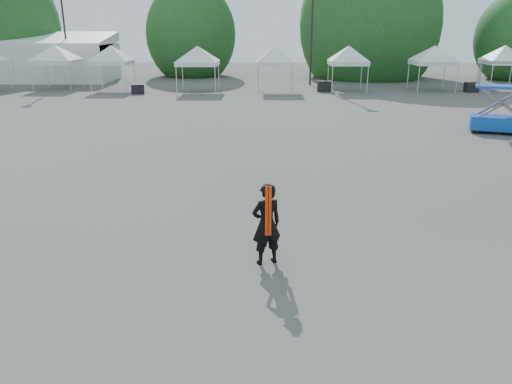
{
  "coord_description": "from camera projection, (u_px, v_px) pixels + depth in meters",
  "views": [
    {
      "loc": [
        -0.69,
        -10.62,
        4.66
      ],
      "look_at": [
        -0.89,
        -0.5,
        1.3
      ],
      "focal_mm": 35.0,
      "sensor_mm": 36.0,
      "label": 1
    }
  ],
  "objects": [
    {
      "name": "light_pole_west",
      "position": [
        63.0,
        13.0,
        42.31
      ],
      "size": [
        0.6,
        0.25,
        10.3
      ],
      "color": "black",
      "rests_on": "ground"
    },
    {
      "name": "tent_e",
      "position": [
        275.0,
        50.0,
        36.53
      ],
      "size": [
        3.84,
        3.84,
        3.88
      ],
      "color": "silver",
      "rests_on": "ground"
    },
    {
      "name": "scissor_lift",
      "position": [
        503.0,
        98.0,
        22.51
      ],
      "size": [
        2.72,
        1.96,
        3.17
      ],
      "rotation": [
        0.0,
        0.0,
        -0.33
      ],
      "color": "navy",
      "rests_on": "ground"
    },
    {
      "name": "tent_d",
      "position": [
        197.0,
        50.0,
        36.46
      ],
      "size": [
        4.22,
        4.22,
        3.88
      ],
      "color": "silver",
      "rests_on": "ground"
    },
    {
      "name": "ground",
      "position": [
        295.0,
        239.0,
        11.53
      ],
      "size": [
        120.0,
        120.0,
        0.0
      ],
      "primitive_type": "plane",
      "color": "#474442",
      "rests_on": "ground"
    },
    {
      "name": "marquee",
      "position": [
        28.0,
        58.0,
        44.53
      ],
      "size": [
        15.0,
        6.25,
        4.23
      ],
      "color": "white",
      "rests_on": "ground"
    },
    {
      "name": "tree_mid_w",
      "position": [
        191.0,
        35.0,
        48.39
      ],
      "size": [
        4.16,
        4.16,
        6.33
      ],
      "color": "#382314",
      "rests_on": "ground"
    },
    {
      "name": "crate_east",
      "position": [
        471.0,
        87.0,
        37.19
      ],
      "size": [
        0.93,
        0.73,
        0.71
      ],
      "primitive_type": "cube",
      "rotation": [
        0.0,
        0.0,
        0.02
      ],
      "color": "black",
      "rests_on": "ground"
    },
    {
      "name": "tent_c",
      "position": [
        111.0,
        49.0,
        37.36
      ],
      "size": [
        3.96,
        3.96,
        3.88
      ],
      "color": "silver",
      "rests_on": "ground"
    },
    {
      "name": "tent_f",
      "position": [
        349.0,
        49.0,
        36.94
      ],
      "size": [
        3.93,
        3.93,
        3.88
      ],
      "color": "silver",
      "rests_on": "ground"
    },
    {
      "name": "crate_west",
      "position": [
        138.0,
        89.0,
        36.28
      ],
      "size": [
        1.06,
        0.95,
        0.69
      ],
      "primitive_type": "cube",
      "rotation": [
        0.0,
        0.0,
        0.36
      ],
      "color": "black",
      "rests_on": "ground"
    },
    {
      "name": "light_pole_east",
      "position": [
        312.0,
        15.0,
        40.1
      ],
      "size": [
        0.6,
        0.25,
        9.8
      ],
      "color": "black",
      "rests_on": "ground"
    },
    {
      "name": "man",
      "position": [
        266.0,
        224.0,
        10.09
      ],
      "size": [
        0.74,
        0.63,
        1.73
      ],
      "rotation": [
        0.0,
        0.0,
        3.55
      ],
      "color": "black",
      "rests_on": "ground"
    },
    {
      "name": "tent_g",
      "position": [
        435.0,
        49.0,
        37.27
      ],
      "size": [
        4.27,
        4.27,
        3.88
      ],
      "color": "silver",
      "rests_on": "ground"
    },
    {
      "name": "tent_h",
      "position": [
        505.0,
        49.0,
        37.67
      ],
      "size": [
        3.96,
        3.96,
        3.88
      ],
      "color": "silver",
      "rests_on": "ground"
    },
    {
      "name": "tree_mid_e",
      "position": [
        369.0,
        25.0,
        46.84
      ],
      "size": [
        5.12,
        5.12,
        7.79
      ],
      "color": "#382314",
      "rests_on": "ground"
    },
    {
      "name": "crate_mid",
      "position": [
        324.0,
        86.0,
        37.49
      ],
      "size": [
        1.05,
        0.83,
        0.79
      ],
      "primitive_type": "cube",
      "rotation": [
        0.0,
        0.0,
        -0.03
      ],
      "color": "black",
      "rests_on": "ground"
    },
    {
      "name": "tent_b",
      "position": [
        55.0,
        48.0,
        38.39
      ],
      "size": [
        4.35,
        4.35,
        3.88
      ],
      "color": "silver",
      "rests_on": "ground"
    }
  ]
}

